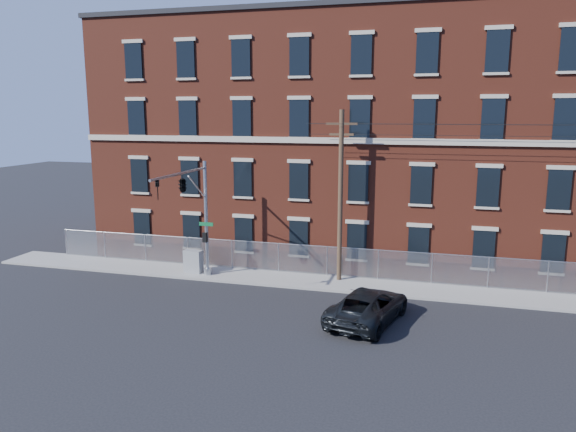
{
  "coord_description": "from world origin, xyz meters",
  "views": [
    {
      "loc": [
        7.32,
        -25.41,
        9.97
      ],
      "look_at": [
        -0.72,
        4.0,
        4.15
      ],
      "focal_mm": 34.01,
      "sensor_mm": 36.0,
      "label": 1
    }
  ],
  "objects_px": {
    "utility_pole_near": "(340,193)",
    "utility_cabinet": "(193,261)",
    "traffic_signal_mast": "(189,195)",
    "pickup_truck": "(368,306)"
  },
  "relations": [
    {
      "from": "traffic_signal_mast",
      "to": "pickup_truck",
      "type": "xyz_separation_m",
      "value": [
        10.46,
        -2.53,
        -4.6
      ]
    },
    {
      "from": "utility_cabinet",
      "to": "utility_pole_near",
      "type": "bearing_deg",
      "value": 10.69
    },
    {
      "from": "pickup_truck",
      "to": "utility_cabinet",
      "type": "distance_m",
      "value": 12.55
    },
    {
      "from": "pickup_truck",
      "to": "utility_pole_near",
      "type": "bearing_deg",
      "value": -53.44
    },
    {
      "from": "traffic_signal_mast",
      "to": "utility_pole_near",
      "type": "xyz_separation_m",
      "value": [
        8.0,
        3.42,
        -0.05
      ]
    },
    {
      "from": "utility_pole_near",
      "to": "pickup_truck",
      "type": "distance_m",
      "value": 7.88
    },
    {
      "from": "traffic_signal_mast",
      "to": "utility_cabinet",
      "type": "distance_m",
      "value": 5.31
    },
    {
      "from": "utility_pole_near",
      "to": "pickup_truck",
      "type": "bearing_deg",
      "value": -67.54
    },
    {
      "from": "traffic_signal_mast",
      "to": "utility_pole_near",
      "type": "bearing_deg",
      "value": 23.14
    },
    {
      "from": "utility_pole_near",
      "to": "utility_cabinet",
      "type": "distance_m",
      "value": 10.14
    }
  ]
}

